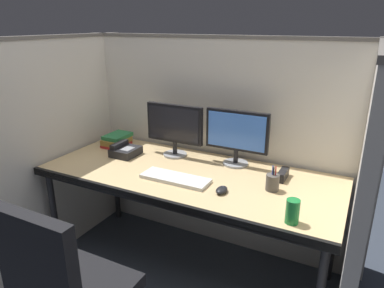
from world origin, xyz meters
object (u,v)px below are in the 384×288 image
monitor_left (174,127)px  book_stack (117,140)px  monitor_right (237,134)px  computer_mouse (222,190)px  keyboard_main (175,178)px  pen_cup (272,182)px  desk_phone (125,151)px  red_stapler (283,175)px  soda_can (292,212)px  desk (188,181)px

monitor_left → book_stack: monitor_left is taller
monitor_right → computer_mouse: 0.48m
keyboard_main → pen_cup: pen_cup is taller
computer_mouse → book_stack: bearing=160.2°
desk_phone → keyboard_main: bearing=-21.1°
pen_cup → monitor_right: bearing=140.2°
pen_cup → book_stack: size_ratio=0.66×
monitor_left → red_stapler: (0.79, -0.05, -0.19)m
monitor_left → soda_can: monitor_left is taller
keyboard_main → monitor_left: bearing=120.1°
keyboard_main → book_stack: bearing=154.4°
monitor_right → red_stapler: 0.40m
monitor_left → computer_mouse: (0.53, -0.40, -0.20)m
desk → monitor_left: 0.43m
soda_can → monitor_left: bearing=150.5°
pen_cup → desk: bearing=-178.6°
book_stack → soda_can: soda_can is taller
monitor_left → desk_phone: bearing=-153.6°
desk_phone → pen_cup: bearing=-3.8°
soda_can → book_stack: bearing=160.5°
red_stapler → book_stack: size_ratio=0.66×
desk → monitor_right: monitor_right is taller
monitor_right → keyboard_main: size_ratio=1.00×
book_stack → soda_can: size_ratio=1.86×
monitor_left → computer_mouse: bearing=-36.7°
desk_phone → red_stapler: bearing=5.6°
monitor_left → computer_mouse: 0.69m
computer_mouse → book_stack: 1.10m
red_stapler → pen_cup: bearing=-95.8°
pen_cup → computer_mouse: bearing=-146.4°
computer_mouse → desk_phone: bearing=164.6°
pen_cup → soda_can: pen_cup is taller
red_stapler → soda_can: bearing=-72.2°
desk_phone → soda_can: bearing=-16.5°
monitor_left → red_stapler: bearing=-3.6°
monitor_left → soda_can: size_ratio=3.52×
pen_cup → desk_phone: 1.10m
desk → book_stack: book_stack is taller
monitor_right → computer_mouse: (0.08, -0.43, -0.20)m
computer_mouse → red_stapler: 0.43m
monitor_left → soda_can: (0.95, -0.54, -0.15)m
red_stapler → desk_phone: bearing=-174.4°
monitor_left → pen_cup: monitor_left is taller
book_stack → monitor_left: bearing=2.4°
monitor_right → soda_can: bearing=-49.1°
pen_cup → desk_phone: size_ratio=0.79×
monitor_right → pen_cup: (0.32, -0.27, -0.17)m
desk → book_stack: (-0.74, 0.22, 0.09)m
red_stapler → book_stack: 1.30m
monitor_left → computer_mouse: size_ratio=4.48×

